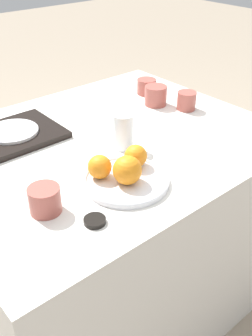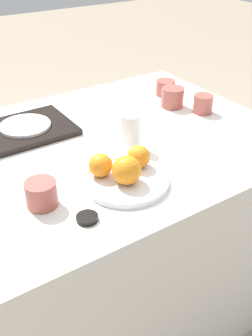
% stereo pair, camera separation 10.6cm
% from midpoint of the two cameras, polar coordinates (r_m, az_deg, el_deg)
% --- Properties ---
extents(ground_plane, '(12.00, 12.00, 0.00)m').
position_cam_midpoint_polar(ground_plane, '(1.81, -4.19, -18.02)').
color(ground_plane, gray).
extents(table, '(1.11, 0.90, 0.78)m').
position_cam_midpoint_polar(table, '(1.53, -4.76, -8.73)').
color(table, silver).
rests_on(table, ground_plane).
extents(fruit_platter, '(0.24, 0.24, 0.02)m').
position_cam_midpoint_polar(fruit_platter, '(1.08, -2.80, -1.91)').
color(fruit_platter, silver).
rests_on(fruit_platter, table).
extents(orange_0, '(0.07, 0.07, 0.07)m').
position_cam_midpoint_polar(orange_0, '(1.12, -1.28, 1.67)').
color(orange_0, orange).
rests_on(orange_0, fruit_platter).
extents(orange_1, '(0.08, 0.08, 0.08)m').
position_cam_midpoint_polar(orange_1, '(1.04, -2.71, -0.40)').
color(orange_1, orange).
rests_on(orange_1, fruit_platter).
extents(orange_2, '(0.07, 0.07, 0.07)m').
position_cam_midpoint_polar(orange_2, '(1.07, -6.66, 0.09)').
color(orange_2, orange).
rests_on(orange_2, fruit_platter).
extents(water_glass, '(0.06, 0.06, 0.11)m').
position_cam_midpoint_polar(water_glass, '(1.23, -2.87, 5.28)').
color(water_glass, silver).
rests_on(water_glass, table).
extents(serving_tray, '(0.31, 0.25, 0.02)m').
position_cam_midpoint_polar(serving_tray, '(1.37, -18.27, 4.47)').
color(serving_tray, black).
rests_on(serving_tray, table).
extents(side_plate, '(0.17, 0.17, 0.01)m').
position_cam_midpoint_polar(side_plate, '(1.37, -18.38, 5.02)').
color(side_plate, white).
rests_on(side_plate, serving_tray).
extents(cup_0, '(0.08, 0.08, 0.06)m').
position_cam_midpoint_polar(cup_0, '(1.65, 1.13, 11.70)').
color(cup_0, '#9E4C42').
rests_on(cup_0, table).
extents(cup_1, '(0.09, 0.09, 0.08)m').
position_cam_midpoint_polar(cup_1, '(1.55, 2.36, 10.42)').
color(cup_1, '#9E4C42').
rests_on(cup_1, table).
extents(cup_2, '(0.07, 0.07, 0.07)m').
position_cam_midpoint_polar(cup_2, '(1.52, 6.80, 9.63)').
color(cup_2, '#9E4C42').
rests_on(cup_2, table).
extents(cup_3, '(0.08, 0.08, 0.07)m').
position_cam_midpoint_polar(cup_3, '(1.00, -14.72, -4.59)').
color(cup_3, '#9E4C42').
rests_on(cup_3, table).
extents(soy_dish, '(0.05, 0.05, 0.01)m').
position_cam_midpoint_polar(soy_dish, '(0.95, -7.75, -7.71)').
color(soy_dish, black).
rests_on(soy_dish, table).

